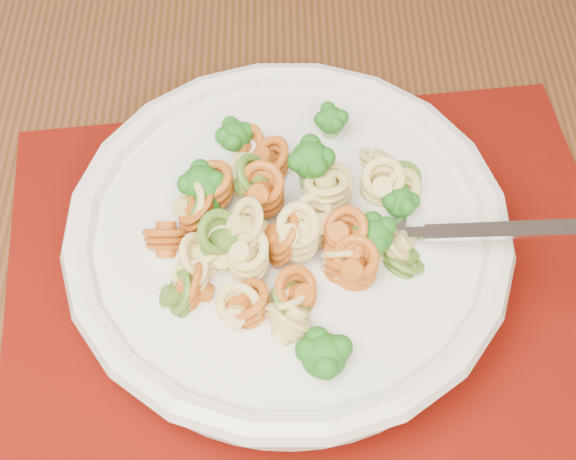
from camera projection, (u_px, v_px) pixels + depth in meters
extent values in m
cube|color=#532D17|center=(376.00, 156.00, 0.62)|extent=(1.51, 1.09, 0.04)
cube|color=#5C0E03|center=(316.00, 286.00, 0.53)|extent=(0.42, 0.33, 0.00)
cylinder|color=beige|center=(288.00, 259.00, 0.54)|extent=(0.12, 0.12, 0.01)
cylinder|color=beige|center=(288.00, 242.00, 0.52)|extent=(0.27, 0.27, 0.03)
torus|color=beige|center=(288.00, 228.00, 0.51)|extent=(0.29, 0.29, 0.02)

